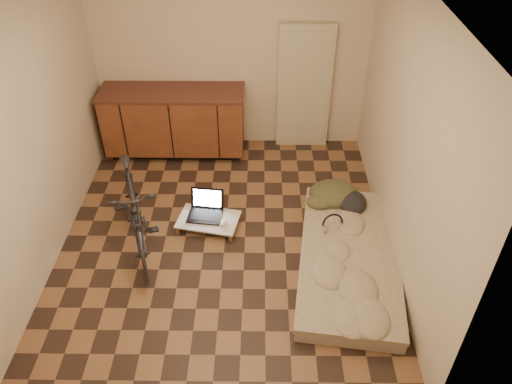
{
  "coord_description": "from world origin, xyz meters",
  "views": [
    {
      "loc": [
        0.38,
        -4.04,
        3.78
      ],
      "look_at": [
        0.34,
        0.1,
        0.55
      ],
      "focal_mm": 35.0,
      "sensor_mm": 36.0,
      "label": 1
    }
  ],
  "objects_px": {
    "bicycle": "(134,207)",
    "lap_desk": "(208,220)",
    "laptop": "(206,210)",
    "futon": "(349,258)"
  },
  "relations": [
    {
      "from": "futon",
      "to": "lap_desk",
      "type": "distance_m",
      "value": 1.6
    },
    {
      "from": "futon",
      "to": "lap_desk",
      "type": "bearing_deg",
      "value": 166.21
    },
    {
      "from": "futon",
      "to": "laptop",
      "type": "height_order",
      "value": "laptop"
    },
    {
      "from": "lap_desk",
      "to": "laptop",
      "type": "height_order",
      "value": "laptop"
    },
    {
      "from": "lap_desk",
      "to": "futon",
      "type": "bearing_deg",
      "value": -9.74
    },
    {
      "from": "bicycle",
      "to": "lap_desk",
      "type": "xyz_separation_m",
      "value": [
        0.71,
        0.3,
        -0.43
      ]
    },
    {
      "from": "bicycle",
      "to": "futon",
      "type": "height_order",
      "value": "bicycle"
    },
    {
      "from": "bicycle",
      "to": "lap_desk",
      "type": "height_order",
      "value": "bicycle"
    },
    {
      "from": "bicycle",
      "to": "futon",
      "type": "xyz_separation_m",
      "value": [
        2.21,
        -0.28,
        -0.43
      ]
    },
    {
      "from": "bicycle",
      "to": "lap_desk",
      "type": "relative_size",
      "value": 2.19
    }
  ]
}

